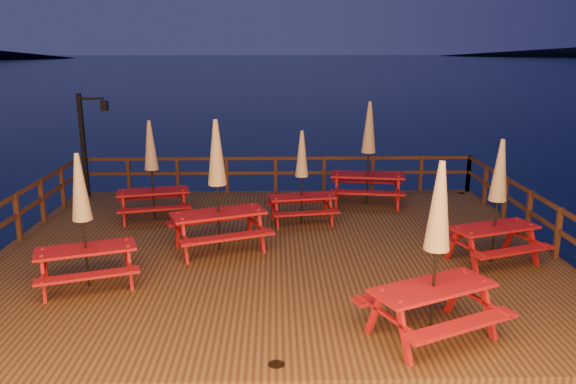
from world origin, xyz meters
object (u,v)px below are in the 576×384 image
object	(u,v)px
picnic_table_2	(302,176)
lamp_post	(88,136)
picnic_table_0	(217,184)
picnic_table_1	(152,169)

from	to	relation	value
picnic_table_2	lamp_post	bearing A→B (deg)	146.31
lamp_post	picnic_table_0	bearing A→B (deg)	-47.76
lamp_post	picnic_table_1	world-z (taller)	lamp_post
picnic_table_2	picnic_table_1	bearing A→B (deg)	164.73
lamp_post	picnic_table_2	xyz separation A→B (m)	(6.04, -2.70, -0.59)
picnic_table_0	picnic_table_2	xyz separation A→B (m)	(1.88, 1.88, -0.27)
picnic_table_1	picnic_table_2	xyz separation A→B (m)	(3.75, -0.37, -0.11)
lamp_post	picnic_table_1	distance (m)	3.30
picnic_table_1	picnic_table_2	size ratio (longest dim) A/B	1.09
picnic_table_0	picnic_table_1	bearing A→B (deg)	108.77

